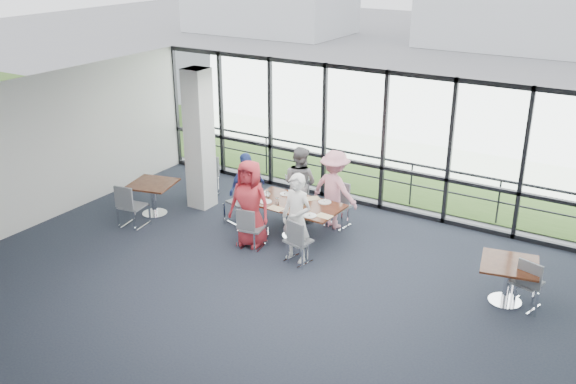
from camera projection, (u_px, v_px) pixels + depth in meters
The scene contains 40 objects.
floor at pixel (259, 308), 10.84m from camera, with size 12.00×10.00×0.02m, color #1E2330.
ceiling at pixel (255, 125), 9.65m from camera, with size 12.00×10.00×0.04m, color white.
wall_left at pixel (15, 158), 13.16m from camera, with size 0.10×10.00×3.20m, color silver.
curtain_wall_back at pixel (384, 142), 14.20m from camera, with size 12.00×0.10×3.20m, color white.
structural_column at pixel (199, 139), 14.36m from camera, with size 0.50×0.50×3.20m, color silver.
apron at pixel (450, 151), 18.75m from camera, with size 80.00×70.00×0.02m, color gray.
grass_strip at pixel (426, 170), 17.16m from camera, with size 80.00×5.00×0.01m, color #34531C.
hangar_aux at pixel (270, 0), 40.98m from camera, with size 10.00×6.00×4.00m, color silver.
guard_rail at pixel (391, 180), 15.08m from camera, with size 0.06×0.06×12.00m, color #2D2D33.
main_table at pixel (296, 209), 13.18m from camera, with size 1.94×1.11×0.75m.
side_table_left at pixel (153, 187), 14.24m from camera, with size 1.14×1.14×0.75m.
side_table_right at pixel (509, 269), 10.77m from camera, with size 1.10×1.10×0.75m.
diner_near_left at pixel (250, 203), 12.75m from camera, with size 0.88×0.57×1.79m, color #B62A33.
diner_near_right at pixel (297, 218), 12.13m from camera, with size 0.64×0.47×1.75m, color white.
diner_far_left at pixel (300, 183), 13.96m from camera, with size 0.81×0.50×1.66m, color slate.
diner_far_right at pixel (334, 190), 13.55m from camera, with size 1.11×0.57×1.71m, color pink.
diner_end at pixel (247, 188), 13.82m from camera, with size 0.93×0.51×1.59m, color #344C9F.
chair_main_nl at pixel (253, 228), 12.78m from camera, with size 0.41×0.41×0.85m, color slate, non-canonical shape.
chair_main_nr at pixel (298, 241), 12.20m from camera, with size 0.44×0.44×0.89m, color slate, non-canonical shape.
chair_main_fl at pixel (300, 198), 14.20m from camera, with size 0.44×0.44×0.90m, color slate, non-canonical shape.
chair_main_fr at pixel (338, 206), 13.72m from camera, with size 0.45×0.45×0.92m, color slate, non-canonical shape.
chair_main_end at pixel (241, 202), 13.88m from camera, with size 0.48×0.48×0.98m, color slate, non-canonical shape.
chair_spare_la at pixel (133, 206), 13.71m from camera, with size 0.46×0.46×0.94m, color slate, non-canonical shape.
chair_spare_lb at pixel (205, 178), 15.25m from camera, with size 0.47×0.47×0.96m, color slate, non-canonical shape.
chair_spare_r at pixel (526, 282), 10.72m from camera, with size 0.45×0.45×0.91m, color slate, non-canonical shape.
plate_nl at pixel (266, 202), 13.19m from camera, with size 0.26×0.26×0.01m, color white.
plate_nr at pixel (310, 216), 12.54m from camera, with size 0.26×0.26×0.01m, color white.
plate_fl at pixel (285, 194), 13.58m from camera, with size 0.24×0.24×0.01m, color white.
plate_fr at pixel (325, 202), 13.18m from camera, with size 0.28×0.28×0.01m, color white.
plate_end at pixel (264, 194), 13.58m from camera, with size 0.25×0.25×0.01m, color white.
tumbler_a at pixel (277, 201), 13.03m from camera, with size 0.07×0.07×0.15m, color white.
tumbler_b at pixel (304, 206), 12.81m from camera, with size 0.07×0.07×0.14m, color white.
tumbler_c at pixel (301, 197), 13.25m from camera, with size 0.07×0.07×0.14m, color white.
tumbler_d at pixel (268, 195), 13.37m from camera, with size 0.07×0.07×0.14m, color white.
menu_a at pixel (276, 208), 12.88m from camera, with size 0.33×0.23×0.00m, color silver.
menu_b at pixel (324, 216), 12.53m from camera, with size 0.31×0.22×0.00m, color silver.
menu_c at pixel (312, 198), 13.37m from camera, with size 0.32×0.22×0.00m, color silver.
condiment_caddy at pixel (302, 202), 13.14m from camera, with size 0.10×0.07×0.04m, color black.
ketchup_bottle at pixel (295, 198), 13.14m from camera, with size 0.06×0.06×0.18m, color #A01914.
green_bottle at pixel (300, 200), 13.03m from camera, with size 0.05×0.05×0.20m, color #237431.
Camera 1 is at (5.31, -7.69, 5.85)m, focal length 40.00 mm.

